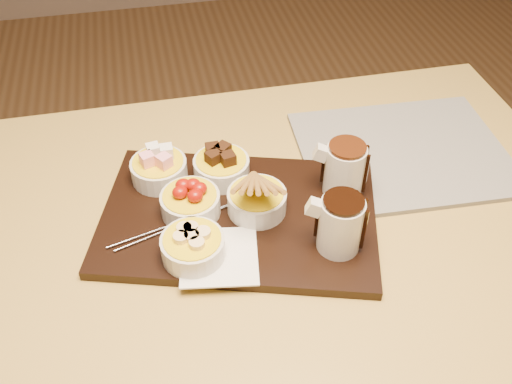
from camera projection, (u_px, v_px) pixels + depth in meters
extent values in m
cube|color=#B49543|center=(258.00, 228.00, 0.99)|extent=(1.20, 0.80, 0.04)
cylinder|color=#B49543|center=(15.00, 268.00, 1.40)|extent=(0.06, 0.06, 0.71)
cylinder|color=#B49543|center=(423.00, 203.00, 1.57)|extent=(0.06, 0.06, 0.71)
cube|color=black|center=(239.00, 216.00, 0.97)|extent=(0.53, 0.42, 0.02)
cube|color=white|center=(219.00, 256.00, 0.89)|extent=(0.14, 0.14, 0.00)
cylinder|color=beige|center=(159.00, 170.00, 1.01)|extent=(0.10, 0.10, 0.04)
cylinder|color=beige|center=(222.00, 168.00, 1.02)|extent=(0.10, 0.10, 0.04)
cylinder|color=beige|center=(191.00, 204.00, 0.95)|extent=(0.10, 0.10, 0.04)
cylinder|color=beige|center=(257.00, 202.00, 0.96)|extent=(0.10, 0.10, 0.04)
cylinder|color=beige|center=(193.00, 247.00, 0.88)|extent=(0.10, 0.10, 0.04)
cylinder|color=silver|center=(340.00, 225.00, 0.88)|extent=(0.09, 0.09, 0.09)
cylinder|color=silver|center=(344.00, 170.00, 0.97)|extent=(0.09, 0.09, 0.09)
cube|color=beige|center=(403.00, 153.00, 1.10)|extent=(0.40, 0.33, 0.01)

